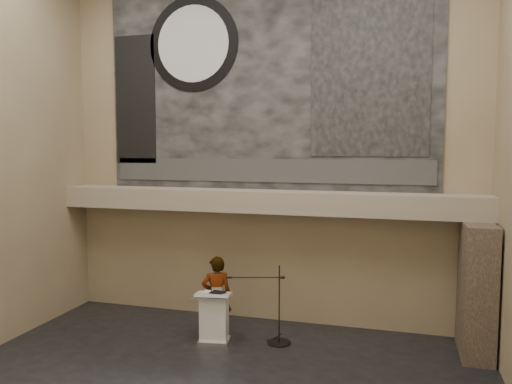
% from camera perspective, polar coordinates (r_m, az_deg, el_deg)
% --- Properties ---
extents(wall_back, '(10.00, 0.02, 8.50)m').
position_cam_1_polar(wall_back, '(11.93, 1.07, 5.36)').
color(wall_back, '#847154').
rests_on(wall_back, floor).
extents(wall_front, '(10.00, 0.02, 8.50)m').
position_cam_1_polar(wall_front, '(4.69, -25.29, 5.10)').
color(wall_front, '#847154').
rests_on(wall_front, floor).
extents(soffit, '(10.00, 0.80, 0.50)m').
position_cam_1_polar(soffit, '(11.62, 0.55, -1.06)').
color(soffit, gray).
rests_on(soffit, wall_back).
extents(sprinkler_left, '(0.04, 0.04, 0.06)m').
position_cam_1_polar(sprinkler_left, '(12.13, -6.82, -2.16)').
color(sprinkler_left, '#B2893D').
rests_on(sprinkler_left, soffit).
extents(sprinkler_right, '(0.04, 0.04, 0.06)m').
position_cam_1_polar(sprinkler_right, '(11.25, 9.85, -2.78)').
color(sprinkler_right, '#B2893D').
rests_on(sprinkler_right, soffit).
extents(banner, '(8.00, 0.05, 5.00)m').
position_cam_1_polar(banner, '(12.00, 1.04, 12.31)').
color(banner, black).
rests_on(banner, wall_back).
extents(banner_text_strip, '(7.76, 0.02, 0.55)m').
position_cam_1_polar(banner_text_strip, '(11.88, 0.98, 2.47)').
color(banner_text_strip, '#2E2E2E').
rests_on(banner_text_strip, banner).
extents(banner_clock_rim, '(2.30, 0.02, 2.30)m').
position_cam_1_polar(banner_clock_rim, '(12.70, -7.20, 16.44)').
color(banner_clock_rim, black).
rests_on(banner_clock_rim, banner).
extents(banner_clock_face, '(1.84, 0.02, 1.84)m').
position_cam_1_polar(banner_clock_face, '(12.68, -7.24, 16.45)').
color(banner_clock_face, silver).
rests_on(banner_clock_face, banner).
extents(banner_building_print, '(2.60, 0.02, 3.60)m').
position_cam_1_polar(banner_building_print, '(11.59, 12.83, 12.93)').
color(banner_building_print, black).
rests_on(banner_building_print, banner).
extents(banner_brick_print, '(1.10, 0.02, 3.20)m').
position_cam_1_polar(banner_brick_print, '(13.22, -13.62, 10.20)').
color(banner_brick_print, black).
rests_on(banner_brick_print, banner).
extents(stone_pier, '(0.60, 1.40, 2.70)m').
position_cam_1_polar(stone_pier, '(11.16, 23.91, -10.13)').
color(stone_pier, '#3D3125').
rests_on(stone_pier, floor).
extents(lectern, '(0.81, 0.63, 1.14)m').
position_cam_1_polar(lectern, '(11.09, -4.81, -14.10)').
color(lectern, silver).
rests_on(lectern, floor).
extents(binder, '(0.34, 0.29, 0.04)m').
position_cam_1_polar(binder, '(10.85, -4.41, -11.41)').
color(binder, black).
rests_on(binder, lectern).
extents(papers, '(0.23, 0.30, 0.00)m').
position_cam_1_polar(papers, '(10.98, -5.63, -11.29)').
color(papers, silver).
rests_on(papers, lectern).
extents(speaker_person, '(0.78, 0.67, 1.82)m').
position_cam_1_polar(speaker_person, '(11.29, -4.52, -11.84)').
color(speaker_person, white).
rests_on(speaker_person, floor).
extents(mic_stand, '(1.35, 0.59, 1.70)m').
position_cam_1_polar(mic_stand, '(11.14, 2.46, -15.69)').
color(mic_stand, black).
rests_on(mic_stand, floor).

